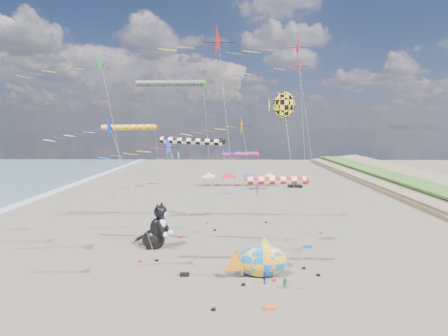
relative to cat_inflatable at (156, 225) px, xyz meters
name	(u,v)px	position (x,y,z in m)	size (l,w,h in m)	color
ground	(240,320)	(9.54, -15.60, -2.81)	(260.00, 260.00, 0.00)	brown
delta_kite_0	(232,128)	(8.95, -4.92, 11.43)	(10.15, 2.19, 15.63)	#FF6E03
delta_kite_1	(179,158)	(1.24, 10.84, 7.02)	(9.17, 1.77, 11.08)	#0DD4D5
delta_kite_2	(206,47)	(6.76, -9.85, 18.26)	(11.59, 2.74, 22.67)	#EC0907
delta_kite_3	(301,68)	(17.83, 5.88, 19.06)	(11.05, 2.71, 23.46)	red
delta_kite_4	(287,51)	(16.10, 6.27, 21.33)	(15.18, 2.99, 25.89)	red
delta_kite_5	(156,152)	(3.28, -14.26, 9.69)	(9.47, 1.79, 13.77)	blue
delta_kite_6	(145,188)	(-2.08, 3.78, 3.81)	(8.79, 1.60, 7.83)	orange
delta_kite_7	(108,131)	(-3.78, -4.22, 11.11)	(10.56, 2.11, 15.28)	#0921D3
delta_kite_8	(91,66)	(-5.20, -4.50, 17.63)	(11.48, 2.05, 21.84)	#12912F
delta_kite_9	(257,194)	(11.14, -10.37, 5.80)	(9.32, 1.87, 9.89)	purple
windsock_0	(195,142)	(4.92, -1.85, 9.92)	(8.55, 0.72, 13.17)	black
windsock_1	(131,128)	(-5.03, 8.62, 11.45)	(9.00, 0.79, 14.72)	orange
windsock_2	(173,84)	(1.22, 7.06, 17.25)	(10.60, 0.93, 20.59)	#228117
windsock_3	(279,181)	(13.40, -7.67, 6.50)	(7.39, 0.78, 9.75)	red
windsock_4	(242,155)	(10.59, 11.25, 7.45)	(6.79, 0.72, 10.70)	#E10F43
angelfish_kite	(282,106)	(14.10, -4.03, 13.64)	(3.74, 3.02, 17.91)	yellow
cat_inflatable	(156,225)	(0.00, 0.00, 0.00)	(4.16, 2.08, 5.62)	black
fish_inflatable	(262,261)	(11.86, -7.87, -1.24)	(6.46, 3.15, 4.03)	blue
person_adult	(251,261)	(10.95, -5.95, -2.00)	(0.59, 0.39, 1.63)	gray
child_green	(285,283)	(13.70, -10.46, -2.29)	(0.50, 0.39, 1.04)	#1C7143
child_blue	(265,278)	(11.99, -9.45, -2.25)	(0.66, 0.27, 1.12)	navy
kite_bag_0	(308,247)	(18.14, 0.28, -2.66)	(0.90, 0.44, 0.30)	blue
kite_bag_1	(185,275)	(4.40, -7.92, -2.66)	(0.90, 0.44, 0.30)	black
kite_bag_2	(270,308)	(11.98, -14.08, -2.66)	(0.90, 0.44, 0.30)	#FF5715
tent_row	(239,173)	(11.04, 44.40, 0.34)	(19.20, 4.20, 3.80)	silver
parked_car	(295,185)	(24.35, 42.40, -2.19)	(1.48, 3.67, 1.25)	#26262D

